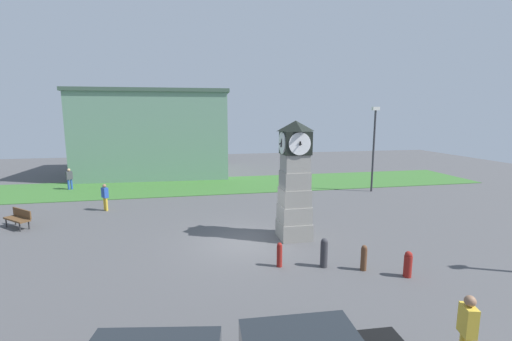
{
  "coord_description": "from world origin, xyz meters",
  "views": [
    {
      "loc": [
        -2.32,
        -13.98,
        5.47
      ],
      "look_at": [
        0.89,
        2.04,
        2.8
      ],
      "focal_mm": 24.0,
      "sensor_mm": 36.0,
      "label": 1
    }
  ],
  "objects_px": {
    "clock_tower": "(295,184)",
    "bollard_mid_row": "(364,258)",
    "pedestrian_crossing_lot": "(105,196)",
    "bollard_near_tower": "(408,264)",
    "pedestrian_by_cars": "(69,178)",
    "bench": "(19,217)",
    "street_lamp_near_road": "(374,143)",
    "pedestrian_near_bench": "(467,328)",
    "bollard_far_row": "(324,252)",
    "bollard_end_row": "(279,254)"
  },
  "relations": [
    {
      "from": "pedestrian_near_bench",
      "to": "street_lamp_near_road",
      "type": "xyz_separation_m",
      "value": [
        7.25,
        16.45,
        2.49
      ]
    },
    {
      "from": "bollard_near_tower",
      "to": "bollard_far_row",
      "type": "bearing_deg",
      "value": 152.82
    },
    {
      "from": "bollard_mid_row",
      "to": "street_lamp_near_road",
      "type": "bearing_deg",
      "value": 59.07
    },
    {
      "from": "pedestrian_near_bench",
      "to": "pedestrian_crossing_lot",
      "type": "relative_size",
      "value": 1.12
    },
    {
      "from": "bollard_mid_row",
      "to": "street_lamp_near_road",
      "type": "distance_m",
      "value": 13.81
    },
    {
      "from": "bollard_far_row",
      "to": "bollard_end_row",
      "type": "distance_m",
      "value": 1.61
    },
    {
      "from": "bench",
      "to": "street_lamp_near_road",
      "type": "height_order",
      "value": "street_lamp_near_road"
    },
    {
      "from": "pedestrian_by_cars",
      "to": "bollard_mid_row",
      "type": "bearing_deg",
      "value": -48.29
    },
    {
      "from": "bollard_near_tower",
      "to": "pedestrian_near_bench",
      "type": "bearing_deg",
      "value": -110.49
    },
    {
      "from": "bollard_near_tower",
      "to": "pedestrian_by_cars",
      "type": "height_order",
      "value": "pedestrian_by_cars"
    },
    {
      "from": "bench",
      "to": "pedestrian_crossing_lot",
      "type": "height_order",
      "value": "pedestrian_crossing_lot"
    },
    {
      "from": "bollard_far_row",
      "to": "clock_tower",
      "type": "bearing_deg",
      "value": 92.99
    },
    {
      "from": "clock_tower",
      "to": "pedestrian_by_cars",
      "type": "bearing_deg",
      "value": 135.88
    },
    {
      "from": "bollard_near_tower",
      "to": "bollard_mid_row",
      "type": "distance_m",
      "value": 1.44
    },
    {
      "from": "pedestrian_near_bench",
      "to": "pedestrian_crossing_lot",
      "type": "distance_m",
      "value": 18.15
    },
    {
      "from": "pedestrian_crossing_lot",
      "to": "bollard_far_row",
      "type": "bearing_deg",
      "value": -44.96
    },
    {
      "from": "bollard_near_tower",
      "to": "bench",
      "type": "distance_m",
      "value": 17.52
    },
    {
      "from": "pedestrian_near_bench",
      "to": "pedestrian_by_cars",
      "type": "xyz_separation_m",
      "value": [
        -14.23,
        21.22,
        -0.1
      ]
    },
    {
      "from": "pedestrian_near_bench",
      "to": "clock_tower",
      "type": "bearing_deg",
      "value": 97.49
    },
    {
      "from": "bench",
      "to": "street_lamp_near_road",
      "type": "bearing_deg",
      "value": 10.69
    },
    {
      "from": "bollard_far_row",
      "to": "bench",
      "type": "distance_m",
      "value": 14.71
    },
    {
      "from": "bollard_far_row",
      "to": "pedestrian_near_bench",
      "type": "height_order",
      "value": "pedestrian_near_bench"
    },
    {
      "from": "bollard_end_row",
      "to": "pedestrian_by_cars",
      "type": "distance_m",
      "value": 19.4
    },
    {
      "from": "bollard_far_row",
      "to": "street_lamp_near_road",
      "type": "height_order",
      "value": "street_lamp_near_road"
    },
    {
      "from": "bollard_near_tower",
      "to": "pedestrian_crossing_lot",
      "type": "distance_m",
      "value": 16.07
    },
    {
      "from": "pedestrian_by_cars",
      "to": "street_lamp_near_road",
      "type": "bearing_deg",
      "value": -12.52
    },
    {
      "from": "bollard_end_row",
      "to": "street_lamp_near_road",
      "type": "xyz_separation_m",
      "value": [
        9.78,
        10.69,
        3.03
      ]
    },
    {
      "from": "pedestrian_near_bench",
      "to": "bollard_end_row",
      "type": "bearing_deg",
      "value": 113.71
    },
    {
      "from": "bollard_near_tower",
      "to": "bollard_end_row",
      "type": "xyz_separation_m",
      "value": [
        -4.07,
        1.63,
        0.0
      ]
    },
    {
      "from": "bench",
      "to": "street_lamp_near_road",
      "type": "distance_m",
      "value": 21.7
    },
    {
      "from": "pedestrian_crossing_lot",
      "to": "pedestrian_by_cars",
      "type": "height_order",
      "value": "pedestrian_by_cars"
    },
    {
      "from": "clock_tower",
      "to": "bollard_mid_row",
      "type": "relative_size",
      "value": 5.61
    },
    {
      "from": "clock_tower",
      "to": "street_lamp_near_road",
      "type": "height_order",
      "value": "street_lamp_near_road"
    },
    {
      "from": "clock_tower",
      "to": "bench",
      "type": "bearing_deg",
      "value": 162.74
    },
    {
      "from": "clock_tower",
      "to": "pedestrian_near_bench",
      "type": "height_order",
      "value": "clock_tower"
    },
    {
      "from": "bench",
      "to": "pedestrian_near_bench",
      "type": "bearing_deg",
      "value": -41.95
    },
    {
      "from": "clock_tower",
      "to": "bollard_end_row",
      "type": "xyz_separation_m",
      "value": [
        -1.41,
        -2.74,
        -2.02
      ]
    },
    {
      "from": "bollard_end_row",
      "to": "pedestrian_by_cars",
      "type": "relative_size",
      "value": 0.57
    },
    {
      "from": "bollard_end_row",
      "to": "bench",
      "type": "bearing_deg",
      "value": 149.4
    },
    {
      "from": "bench",
      "to": "clock_tower",
      "type": "bearing_deg",
      "value": -17.26
    },
    {
      "from": "clock_tower",
      "to": "bollard_mid_row",
      "type": "xyz_separation_m",
      "value": [
        1.44,
        -3.62,
        -2.01
      ]
    },
    {
      "from": "bollard_far_row",
      "to": "pedestrian_near_bench",
      "type": "relative_size",
      "value": 0.62
    },
    {
      "from": "bollard_end_row",
      "to": "pedestrian_near_bench",
      "type": "distance_m",
      "value": 6.31
    },
    {
      "from": "bench",
      "to": "street_lamp_near_road",
      "type": "xyz_separation_m",
      "value": [
        21.12,
        3.99,
        2.97
      ]
    },
    {
      "from": "street_lamp_near_road",
      "to": "bollard_end_row",
      "type": "bearing_deg",
      "value": -132.45
    },
    {
      "from": "bollard_near_tower",
      "to": "bollard_end_row",
      "type": "relative_size",
      "value": 1.0
    },
    {
      "from": "clock_tower",
      "to": "pedestrian_by_cars",
      "type": "xyz_separation_m",
      "value": [
        -13.11,
        12.72,
        -1.58
      ]
    },
    {
      "from": "bollard_far_row",
      "to": "pedestrian_by_cars",
      "type": "distance_m",
      "value": 20.64
    },
    {
      "from": "bollard_mid_row",
      "to": "pedestrian_crossing_lot",
      "type": "xyz_separation_m",
      "value": [
        -10.74,
        9.97,
        0.41
      ]
    },
    {
      "from": "clock_tower",
      "to": "bollard_far_row",
      "type": "xyz_separation_m",
      "value": [
        0.16,
        -3.08,
        -1.93
      ]
    }
  ]
}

